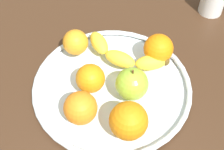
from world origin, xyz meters
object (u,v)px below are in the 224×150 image
(orange_back_right, at_px, (90,78))
(ambient_mug, at_px, (214,0))
(apple, at_px, (132,84))
(fruit_bowl, at_px, (112,86))
(orange_front_right, at_px, (158,49))
(orange_back_left, at_px, (75,42))
(orange_center, at_px, (129,121))
(orange_front_left, at_px, (80,108))
(banana, at_px, (125,55))

(orange_back_right, height_order, ambient_mug, orange_back_right)
(apple, height_order, orange_back_right, apple)
(fruit_bowl, distance_m, orange_front_right, 0.14)
(orange_back_left, height_order, orange_center, orange_center)
(orange_front_right, bearing_deg, orange_back_right, -144.58)
(orange_back_left, height_order, orange_back_right, orange_back_right)
(apple, relative_size, orange_front_right, 1.14)
(fruit_bowl, height_order, orange_back_right, orange_back_right)
(apple, relative_size, orange_front_left, 1.15)
(fruit_bowl, height_order, orange_back_left, orange_back_left)
(apple, distance_m, orange_center, 0.09)
(orange_center, height_order, orange_front_right, orange_center)
(apple, xyz_separation_m, orange_back_left, (-0.14, 0.12, -0.00))
(orange_back_right, xyz_separation_m, ambient_mug, (0.30, 0.32, -0.01))
(banana, relative_size, ambient_mug, 2.08)
(orange_back_right, bearing_deg, apple, -5.24)
(fruit_bowl, relative_size, orange_back_left, 5.87)
(orange_back_right, distance_m, ambient_mug, 0.44)
(fruit_bowl, bearing_deg, apple, -28.79)
(orange_center, height_order, ambient_mug, orange_center)
(orange_back_left, distance_m, orange_front_right, 0.20)
(apple, relative_size, ambient_mug, 0.79)
(orange_front_left, bearing_deg, banana, 66.12)
(fruit_bowl, bearing_deg, orange_front_left, -119.12)
(orange_front_left, distance_m, orange_center, 0.10)
(apple, bearing_deg, orange_front_left, -144.27)
(orange_front_left, bearing_deg, orange_back_left, 103.50)
(banana, bearing_deg, orange_back_left, -166.43)
(banana, xyz_separation_m, orange_front_left, (-0.08, -0.17, 0.02))
(orange_front_right, bearing_deg, ambient_mug, 55.06)
(fruit_bowl, bearing_deg, banana, 73.48)
(fruit_bowl, xyz_separation_m, orange_front_left, (-0.05, -0.10, 0.04))
(orange_back_right, bearing_deg, orange_front_left, -95.67)
(banana, height_order, orange_front_left, orange_front_left)
(orange_back_right, bearing_deg, orange_back_left, 116.07)
(ambient_mug, bearing_deg, orange_back_left, -148.48)
(orange_front_left, bearing_deg, ambient_mug, 52.67)
(fruit_bowl, bearing_deg, orange_front_right, 40.99)
(apple, distance_m, orange_back_right, 0.09)
(banana, distance_m, orange_back_right, 0.11)
(orange_front_left, bearing_deg, fruit_bowl, 60.88)
(ambient_mug, bearing_deg, apple, -122.16)
(fruit_bowl, xyz_separation_m, orange_front_right, (0.10, 0.09, 0.04))
(orange_back_left, relative_size, orange_front_right, 0.88)
(banana, distance_m, orange_back_left, 0.12)
(banana, relative_size, orange_back_right, 3.26)
(apple, bearing_deg, ambient_mug, 57.84)
(orange_back_left, xyz_separation_m, orange_front_left, (0.04, -0.19, 0.00))
(apple, bearing_deg, banana, 102.98)
(orange_front_left, distance_m, ambient_mug, 0.51)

